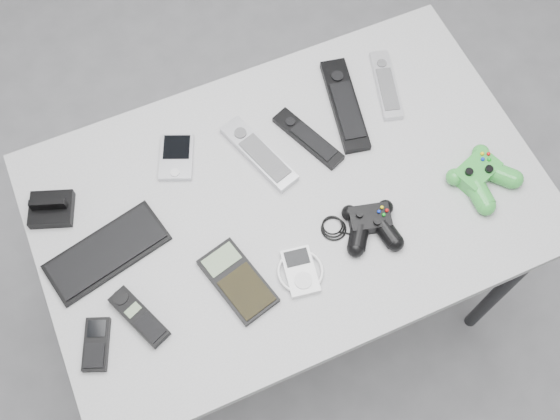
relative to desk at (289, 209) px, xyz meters
name	(u,v)px	position (x,y,z in m)	size (l,w,h in m)	color
floor	(306,315)	(0.03, -0.08, -0.68)	(3.50, 3.50, 0.00)	slate
desk	(289,209)	(0.00, 0.00, 0.00)	(1.11, 0.71, 0.74)	gray
pda_keyboard	(107,252)	(-0.41, 0.03, 0.07)	(0.26, 0.11, 0.02)	black
dock_bracket	(50,207)	(-0.49, 0.17, 0.09)	(0.09, 0.08, 0.05)	black
pda	(176,157)	(-0.19, 0.19, 0.07)	(0.07, 0.11, 0.02)	#B0B0B7
remote_silver_a	(259,153)	(-0.02, 0.12, 0.08)	(0.05, 0.21, 0.02)	#B0B0B7
remote_black_a	(308,138)	(0.10, 0.12, 0.07)	(0.04, 0.19, 0.02)	black
remote_black_b	(345,104)	(0.21, 0.16, 0.08)	(0.06, 0.25, 0.02)	black
remote_silver_b	(386,85)	(0.33, 0.18, 0.07)	(0.04, 0.19, 0.02)	#B6B5BD
mobile_phone	(96,344)	(-0.48, -0.15, 0.07)	(0.05, 0.11, 0.02)	black
cordless_handset	(139,317)	(-0.39, -0.13, 0.08)	(0.04, 0.14, 0.02)	black
calculator	(238,281)	(-0.18, -0.14, 0.07)	(0.09, 0.17, 0.02)	black
mp3_player	(300,271)	(-0.05, -0.17, 0.07)	(0.10, 0.10, 0.02)	silver
controller_black	(371,224)	(0.13, -0.14, 0.09)	(0.21, 0.13, 0.04)	black
controller_green	(482,175)	(0.40, -0.13, 0.09)	(0.14, 0.15, 0.05)	#2B9027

